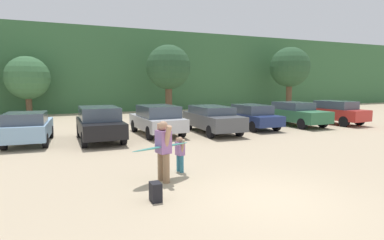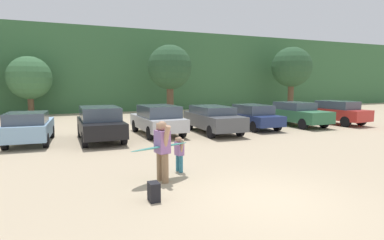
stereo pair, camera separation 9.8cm
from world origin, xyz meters
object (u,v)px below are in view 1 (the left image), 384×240
object	(u,v)px
parked_car_sky_blue	(28,127)
parked_car_forest_green	(294,113)
parked_car_navy	(252,116)
surfboard_teal	(161,147)
parked_car_red	(332,112)
person_child	(180,152)
backpack_dropped	(156,192)
person_adult	(163,148)
parked_car_silver	(157,119)
parked_car_dark_gray	(212,118)
parked_car_black	(100,123)

from	to	relation	value
parked_car_sky_blue	parked_car_forest_green	bearing A→B (deg)	-84.91
parked_car_navy	surfboard_teal	world-z (taller)	parked_car_navy
parked_car_sky_blue	parked_car_navy	bearing A→B (deg)	-84.79
parked_car_navy	parked_car_red	world-z (taller)	parked_car_red
parked_car_forest_green	parked_car_red	world-z (taller)	parked_car_red
parked_car_forest_green	surfboard_teal	world-z (taller)	parked_car_forest_green
parked_car_navy	person_child	world-z (taller)	parked_car_navy
backpack_dropped	person_adult	bearing A→B (deg)	64.63
parked_car_silver	parked_car_red	distance (m)	12.51
parked_car_dark_gray	parked_car_sky_blue	bearing A→B (deg)	90.11
parked_car_forest_green	parked_car_sky_blue	bearing A→B (deg)	89.71
backpack_dropped	parked_car_silver	bearing A→B (deg)	72.81
parked_car_sky_blue	parked_car_black	bearing A→B (deg)	-93.87
backpack_dropped	surfboard_teal	bearing A→B (deg)	66.95
surfboard_teal	parked_car_black	bearing A→B (deg)	-102.90
parked_car_forest_green	person_child	bearing A→B (deg)	122.38
parked_car_dark_gray	person_child	bearing A→B (deg)	148.13
parked_car_sky_blue	parked_car_silver	distance (m)	6.18
parked_car_red	backpack_dropped	bearing A→B (deg)	115.80
person_child	parked_car_silver	bearing A→B (deg)	-112.64
parked_car_black	person_adult	world-z (taller)	person_adult
parked_car_navy	parked_car_red	distance (m)	6.46
parked_car_black	person_child	distance (m)	6.75
person_adult	parked_car_sky_blue	bearing A→B (deg)	-74.21
parked_car_black	parked_car_forest_green	xyz separation A→B (m)	(12.50, 0.74, -0.06)
person_adult	backpack_dropped	xyz separation A→B (m)	(-0.64, -1.35, -0.75)
parked_car_navy	parked_car_red	bearing A→B (deg)	-90.99
parked_car_sky_blue	parked_car_navy	distance (m)	12.23
parked_car_black	person_child	world-z (taller)	parked_car_black
parked_car_black	backpack_dropped	distance (m)	8.66
parked_car_black	parked_car_dark_gray	world-z (taller)	parked_car_black
parked_car_silver	parked_car_navy	size ratio (longest dim) A/B	1.02
parked_car_red	person_adult	xyz separation A→B (m)	(-14.75, -7.79, 0.15)
parked_car_dark_gray	parked_car_navy	bearing A→B (deg)	-76.64
parked_car_silver	parked_car_dark_gray	world-z (taller)	parked_car_silver
parked_car_sky_blue	parked_car_silver	xyz separation A→B (m)	(6.17, 0.25, 0.07)
parked_car_black	parked_car_sky_blue	bearing A→B (deg)	81.99
parked_car_silver	person_adult	bearing A→B (deg)	162.42
parked_car_silver	backpack_dropped	distance (m)	9.77
parked_car_black	backpack_dropped	bearing A→B (deg)	-178.87
parked_car_dark_gray	parked_car_forest_green	bearing A→B (deg)	-82.11
parked_car_red	person_child	xyz separation A→B (m)	(-13.97, -7.04, -0.20)
parked_car_red	person_adult	world-z (taller)	person_adult
parked_car_forest_green	parked_car_red	size ratio (longest dim) A/B	0.97
parked_car_sky_blue	person_adult	world-z (taller)	person_adult
parked_car_silver	parked_car_forest_green	bearing A→B (deg)	-91.44
parked_car_silver	parked_car_sky_blue	bearing A→B (deg)	90.46
surfboard_teal	backpack_dropped	bearing A→B (deg)	47.52
parked_car_black	surfboard_teal	world-z (taller)	parked_car_black
parked_car_red	parked_car_navy	bearing A→B (deg)	83.31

